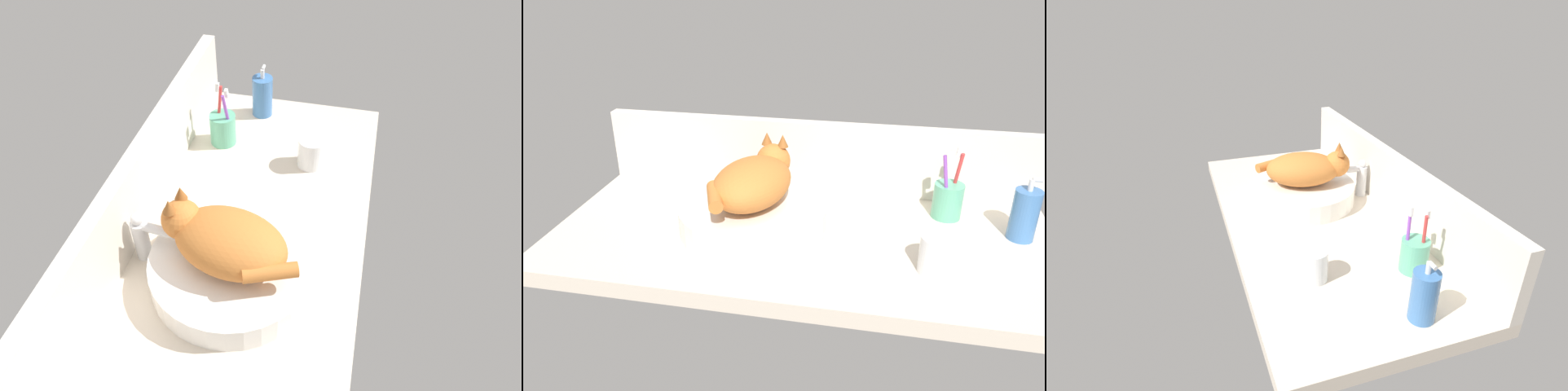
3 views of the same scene
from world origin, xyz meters
TOP-DOWN VIEW (x-y plane):
  - ground_plane at (0.00, 0.00)cm, footprint 120.99×56.08cm
  - backsplash_panel at (0.00, 26.24)cm, footprint 120.99×3.60cm
  - sink_basin at (-11.95, -0.22)cm, footprint 35.93×35.93cm
  - cat at (-11.72, 1.13)cm, footprint 22.23×31.15cm
  - faucet at (-10.19, 20.31)cm, footprint 3.75×11.86cm
  - soap_dispenser at (51.70, 7.53)cm, footprint 6.17×6.17cm
  - toothbrush_cup at (35.25, 15.40)cm, footprint 7.43×7.43cm
  - water_glass at (30.64, -10.79)cm, footprint 7.14×7.14cm

SIDE VIEW (x-z plane):
  - ground_plane at x=0.00cm, z-range -4.00..0.00cm
  - sink_basin at x=-11.95cm, z-range 0.00..6.71cm
  - water_glass at x=30.64cm, z-range -0.60..7.88cm
  - toothbrush_cup at x=35.25cm, z-range -4.44..14.27cm
  - soap_dispenser at x=51.70cm, z-range -1.54..14.32cm
  - faucet at x=-10.19cm, z-range 0.50..14.10cm
  - backsplash_panel at x=0.00cm, z-range 0.00..19.82cm
  - cat at x=-11.72cm, z-range 5.47..19.47cm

